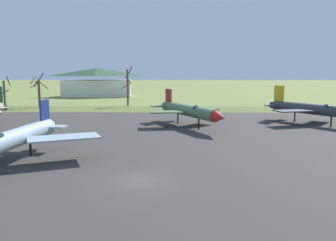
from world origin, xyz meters
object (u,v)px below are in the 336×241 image
at_px(jet_fighter_front_left, 189,111).
at_px(visitor_building, 97,83).
at_px(jet_fighter_front_right, 315,109).
at_px(jet_fighter_rear_center, 9,140).

bearing_deg(jet_fighter_front_left, visitor_building, 114.21).
height_order(jet_fighter_front_right, jet_fighter_rear_center, jet_fighter_front_right).
bearing_deg(jet_fighter_front_left, jet_fighter_front_right, 8.02).
relative_size(jet_fighter_front_right, visitor_building, 0.66).
xyz_separation_m(jet_fighter_front_left, jet_fighter_rear_center, (-16.13, -22.00, -0.07)).
bearing_deg(jet_fighter_rear_center, jet_fighter_front_right, 34.91).
distance_m(jet_fighter_front_right, jet_fighter_rear_center, 43.18).
bearing_deg(visitor_building, jet_fighter_front_left, -65.79).
relative_size(jet_fighter_front_right, jet_fighter_rear_center, 0.90).
xyz_separation_m(jet_fighter_front_left, visitor_building, (-27.99, 62.26, 2.05)).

